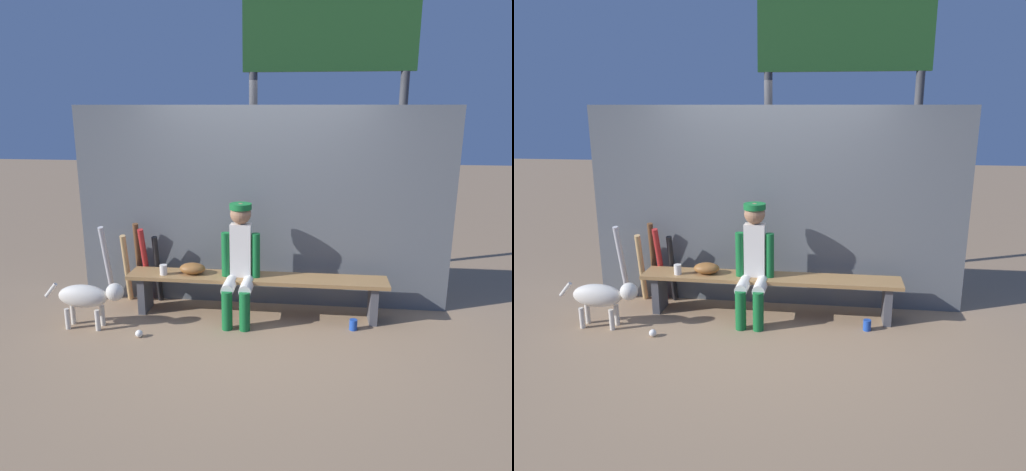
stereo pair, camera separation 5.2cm
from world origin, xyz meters
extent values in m
plane|color=#937556|center=(0.00, 0.00, 0.00)|extent=(30.00, 30.00, 0.00)
cube|color=#595E63|center=(0.00, 0.37, 1.11)|extent=(4.15, 0.03, 2.22)
cube|color=olive|center=(0.00, 0.00, 0.43)|extent=(2.77, 0.36, 0.04)
cube|color=#4C4C51|center=(-1.24, 0.00, 0.20)|extent=(0.08, 0.29, 0.41)
cube|color=#4C4C51|center=(1.24, 0.00, 0.20)|extent=(0.08, 0.29, 0.41)
cube|color=silver|center=(-0.16, 0.00, 0.73)|extent=(0.22, 0.13, 0.57)
sphere|color=#9E7051|center=(-0.16, 0.00, 1.13)|extent=(0.22, 0.22, 0.22)
cylinder|color=#14662D|center=(-0.16, 0.00, 1.20)|extent=(0.23, 0.23, 0.06)
cylinder|color=silver|center=(-0.25, -0.19, 0.41)|extent=(0.13, 0.38, 0.13)
cylinder|color=#14662D|center=(-0.25, -0.38, 0.20)|extent=(0.11, 0.11, 0.41)
cylinder|color=#14662D|center=(-0.32, -0.02, 0.68)|extent=(0.09, 0.09, 0.48)
cylinder|color=silver|center=(-0.07, -0.19, 0.41)|extent=(0.13, 0.38, 0.13)
cylinder|color=#14662D|center=(-0.07, -0.38, 0.20)|extent=(0.11, 0.11, 0.41)
cylinder|color=#14662D|center=(0.00, -0.02, 0.68)|extent=(0.09, 0.09, 0.48)
ellipsoid|color=brown|center=(-0.69, 0.00, 0.51)|extent=(0.28, 0.20, 0.12)
cylinder|color=black|center=(-1.16, 0.24, 0.40)|extent=(0.07, 0.19, 0.80)
cylinder|color=#B22323|center=(-1.29, 0.21, 0.45)|extent=(0.08, 0.26, 0.90)
cylinder|color=brown|center=(-1.39, 0.28, 0.47)|extent=(0.09, 0.20, 0.94)
cylinder|color=tan|center=(-1.51, 0.20, 0.41)|extent=(0.10, 0.27, 0.83)
cylinder|color=#B7B7BC|center=(-1.75, 0.21, 0.46)|extent=(0.08, 0.25, 0.91)
sphere|color=white|center=(-1.08, -0.66, 0.04)|extent=(0.07, 0.07, 0.07)
cylinder|color=#1E47AD|center=(1.03, -0.24, 0.06)|extent=(0.08, 0.08, 0.11)
cylinder|color=silver|center=(-1.00, -0.06, 0.50)|extent=(0.08, 0.08, 0.11)
cylinder|color=#3F3F42|center=(-0.16, 1.07, 1.29)|extent=(0.10, 0.10, 2.59)
cylinder|color=#3F3F42|center=(1.58, 1.07, 1.29)|extent=(0.10, 0.10, 2.59)
cube|color=#1E471E|center=(0.71, 1.07, 3.03)|extent=(1.98, 0.08, 0.88)
ellipsoid|color=beige|center=(-1.71, -0.50, 0.34)|extent=(0.52, 0.20, 0.24)
sphere|color=beige|center=(-1.37, -0.50, 0.40)|extent=(0.18, 0.18, 0.18)
cylinder|color=beige|center=(-2.05, -0.50, 0.39)|extent=(0.15, 0.04, 0.16)
cylinder|color=beige|center=(-1.55, -0.44, 0.11)|extent=(0.05, 0.05, 0.22)
cylinder|color=beige|center=(-1.55, -0.56, 0.11)|extent=(0.05, 0.05, 0.22)
cylinder|color=beige|center=(-1.87, -0.44, 0.11)|extent=(0.05, 0.05, 0.22)
cylinder|color=beige|center=(-1.87, -0.56, 0.11)|extent=(0.05, 0.05, 0.22)
camera|label=1|loc=(0.59, -4.95, 2.21)|focal=34.71mm
camera|label=2|loc=(0.64, -4.95, 2.21)|focal=34.71mm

